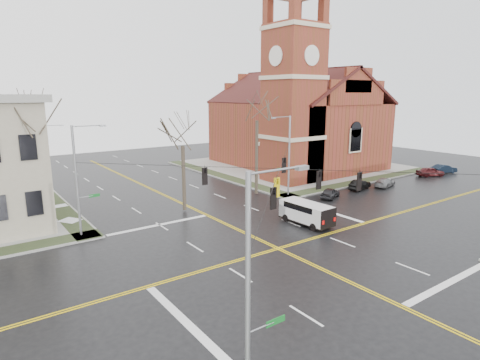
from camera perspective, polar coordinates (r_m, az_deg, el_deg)
ground at (r=31.14m, az=5.45°, el=-9.68°), size 120.00×120.00×0.00m
sidewalks at (r=31.11m, az=5.45°, el=-9.55°), size 80.00×80.00×0.17m
road_markings at (r=31.14m, az=5.45°, el=-9.67°), size 100.00×100.00×0.01m
church at (r=63.97m, az=7.82°, el=9.33°), size 24.28×27.48×27.50m
signal_pole_ne at (r=45.50m, az=6.84°, el=3.78°), size 2.75×0.22×9.00m
signal_pole_nw at (r=34.71m, az=-21.98°, el=0.31°), size 2.75×0.22×9.00m
signal_pole_sw at (r=14.44m, az=1.71°, el=-15.24°), size 2.75×0.22×9.00m
span_wires at (r=29.39m, az=5.69°, el=1.60°), size 23.02×23.02×0.03m
traffic_signals at (r=29.05m, az=6.52°, el=-0.05°), size 8.21×8.26×1.30m
streetlight_north_a at (r=50.88m, az=-25.74°, el=2.99°), size 2.30×0.20×8.00m
streetlight_north_b at (r=70.53m, az=-28.68°, el=4.97°), size 2.30×0.20×8.00m
cargo_van at (r=36.76m, az=9.18°, el=-4.40°), size 2.24×5.26×1.96m
parked_car_a at (r=46.30m, az=12.70°, el=-1.80°), size 3.72×2.63×1.17m
parked_car_b at (r=51.21m, az=16.66°, el=-0.65°), size 3.87×2.07×1.21m
parked_car_c at (r=53.83m, az=19.87°, el=-0.30°), size 4.14×2.45×1.12m
parked_car_d at (r=63.01m, az=25.44°, el=1.08°), size 4.25×3.00×1.34m
parked_car_e at (r=66.29m, az=27.00°, el=1.43°), size 4.22×2.41×1.32m
tree_nw_far at (r=35.96m, az=-27.42°, el=6.96°), size 4.00×4.00×12.64m
tree_nw_near at (r=39.31m, az=-8.16°, el=5.45°), size 4.00×4.00×9.67m
tree_ne at (r=45.51m, az=2.43°, el=9.16°), size 4.00×4.00×12.65m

